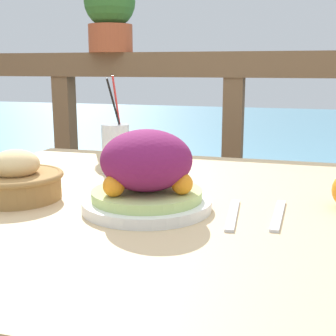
{
  "coord_description": "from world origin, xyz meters",
  "views": [
    {
      "loc": [
        0.24,
        -0.86,
        0.98
      ],
      "look_at": [
        -0.02,
        0.04,
        0.77
      ],
      "focal_mm": 50.0,
      "sensor_mm": 36.0,
      "label": 1
    }
  ],
  "objects": [
    {
      "name": "potted_plant",
      "position": [
        -0.47,
        0.84,
        1.17
      ],
      "size": [
        0.19,
        0.19,
        0.28
      ],
      "color": "#A34C2D",
      "rests_on": "railing_fence"
    },
    {
      "name": "knife",
      "position": [
        0.21,
        -0.03,
        0.71
      ],
      "size": [
        0.02,
        0.18,
        0.0
      ],
      "color": "silver",
      "rests_on": "patio_table"
    },
    {
      "name": "drink_glass",
      "position": [
        -0.21,
        0.21,
        0.77
      ],
      "size": [
        0.07,
        0.08,
        0.25
      ],
      "color": "silver",
      "rests_on": "patio_table"
    },
    {
      "name": "bread_basket",
      "position": [
        -0.31,
        -0.06,
        0.75
      ],
      "size": [
        0.19,
        0.19,
        0.1
      ],
      "color": "olive",
      "rests_on": "patio_table"
    },
    {
      "name": "railing_fence",
      "position": [
        0.0,
        0.84,
        0.71
      ],
      "size": [
        2.8,
        0.08,
        1.03
      ],
      "color": "brown",
      "rests_on": "ground_plane"
    },
    {
      "name": "fork",
      "position": [
        0.13,
        -0.05,
        0.71
      ],
      "size": [
        0.03,
        0.18,
        0.0
      ],
      "color": "silver",
      "rests_on": "patio_table"
    },
    {
      "name": "salad_plate",
      "position": [
        -0.03,
        -0.06,
        0.77
      ],
      "size": [
        0.25,
        0.25,
        0.15
      ],
      "color": "silver",
      "rests_on": "patio_table"
    },
    {
      "name": "patio_table",
      "position": [
        0.0,
        0.0,
        0.63
      ],
      "size": [
        1.11,
        1.0,
        0.71
      ],
      "color": "tan",
      "rests_on": "ground_plane"
    },
    {
      "name": "sea_backdrop",
      "position": [
        0.0,
        3.34,
        0.22
      ],
      "size": [
        12.0,
        4.0,
        0.45
      ],
      "color": "#568EA8",
      "rests_on": "ground_plane"
    }
  ]
}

